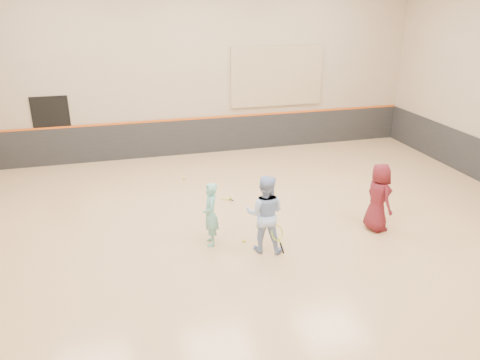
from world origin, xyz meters
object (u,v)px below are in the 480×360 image
object	(u,v)px
instructor	(265,214)
spare_racket	(227,196)
young_man	(379,197)
girl	(211,214)

from	to	relation	value
instructor	spare_racket	xyz separation A→B (m)	(-0.15, 2.79, -0.77)
instructor	young_man	distance (m)	2.79
young_man	spare_racket	xyz separation A→B (m)	(-2.92, 2.55, -0.72)
girl	instructor	distance (m)	1.18
instructor	young_man	xyz separation A→B (m)	(2.78, 0.24, -0.05)
instructor	young_man	size ratio (longest dim) A/B	1.06
spare_racket	girl	bearing A→B (deg)	-111.69
girl	young_man	xyz separation A→B (m)	(3.81, -0.31, 0.09)
girl	spare_racket	bearing A→B (deg)	164.28
girl	spare_racket	world-z (taller)	girl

